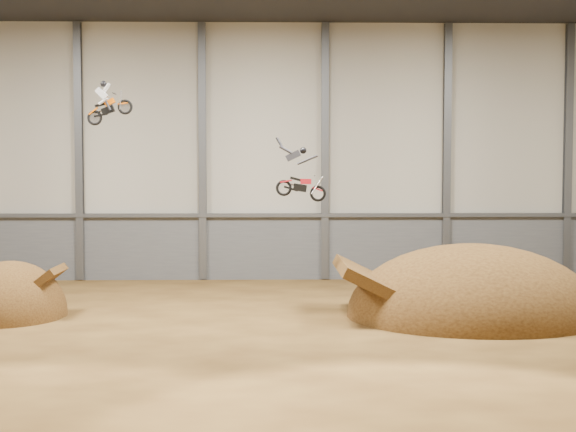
% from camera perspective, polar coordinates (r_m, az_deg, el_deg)
% --- Properties ---
extents(floor, '(40.00, 40.00, 0.00)m').
position_cam_1_polar(floor, '(29.52, -1.96, -8.52)').
color(floor, '#452C12').
rests_on(floor, ground).
extents(back_wall, '(40.00, 0.10, 14.00)m').
position_cam_1_polar(back_wall, '(43.89, -1.73, 4.58)').
color(back_wall, '#ADA899').
rests_on(back_wall, ground).
extents(lower_band_back, '(39.80, 0.18, 3.50)m').
position_cam_1_polar(lower_band_back, '(44.00, -1.72, -2.27)').
color(lower_band_back, '#515358').
rests_on(lower_band_back, ground).
extents(steel_rail, '(39.80, 0.35, 0.20)m').
position_cam_1_polar(steel_rail, '(43.71, -1.72, 0.06)').
color(steel_rail, '#47494F').
rests_on(steel_rail, lower_band_back).
extents(steel_column_1, '(0.40, 0.36, 13.90)m').
position_cam_1_polar(steel_column_1, '(44.91, -14.64, 4.44)').
color(steel_column_1, '#47494F').
rests_on(steel_column_1, ground).
extents(steel_column_2, '(0.40, 0.36, 13.90)m').
position_cam_1_polar(steel_column_2, '(43.85, -6.10, 4.56)').
color(steel_column_2, '#47494F').
rests_on(steel_column_2, ground).
extents(steel_column_3, '(0.40, 0.36, 13.90)m').
position_cam_1_polar(steel_column_3, '(43.79, 2.65, 4.58)').
color(steel_column_3, '#47494F').
rests_on(steel_column_3, ground).
extents(steel_column_4, '(0.40, 0.36, 13.90)m').
position_cam_1_polar(steel_column_4, '(44.74, 11.23, 4.49)').
color(steel_column_4, '#47494F').
rests_on(steel_column_4, ground).
extents(steel_column_5, '(0.40, 0.36, 13.90)m').
position_cam_1_polar(steel_column_5, '(46.63, 19.27, 4.32)').
color(steel_column_5, '#47494F').
rests_on(steel_column_5, ground).
extents(takeoff_ramp, '(4.59, 5.30, 4.59)m').
position_cam_1_polar(takeoff_ramp, '(35.18, -19.16, -6.77)').
color(takeoff_ramp, '#38220E').
rests_on(takeoff_ramp, ground).
extents(landing_ramp, '(10.40, 9.20, 6.00)m').
position_cam_1_polar(landing_ramp, '(34.19, 12.98, -6.96)').
color(landing_ramp, '#38220E').
rests_on(landing_ramp, ground).
extents(fmx_rider_a, '(2.45, 0.78, 2.33)m').
position_cam_1_polar(fmx_rider_a, '(34.55, -12.39, 8.20)').
color(fmx_rider_a, '#E96004').
extents(fmx_rider_b, '(3.11, 1.03, 2.73)m').
position_cam_1_polar(fmx_rider_b, '(32.68, 0.83, 3.30)').
color(fmx_rider_b, red).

